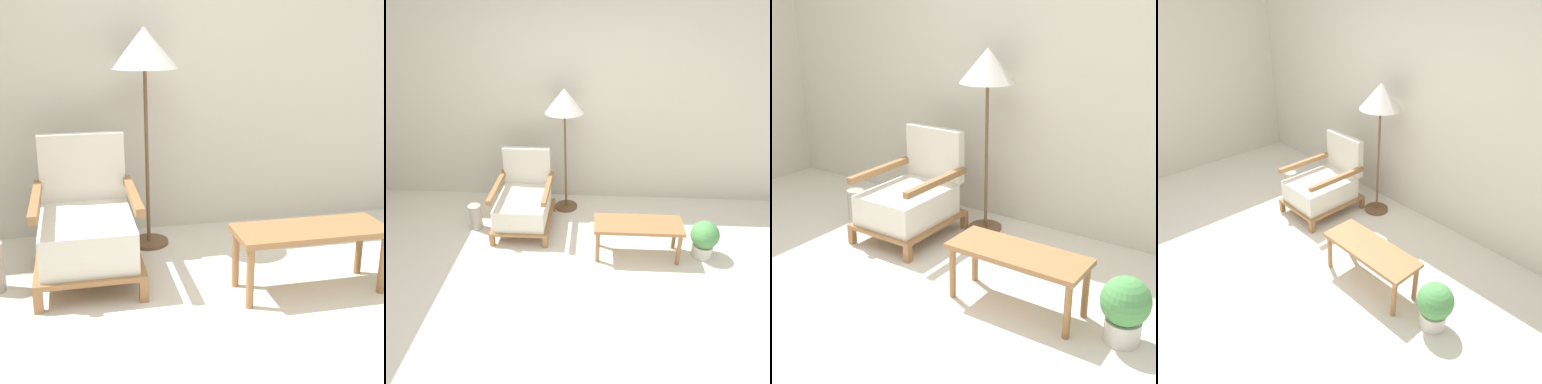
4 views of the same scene
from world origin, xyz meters
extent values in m
cube|color=beige|center=(0.00, 2.04, 1.35)|extent=(8.00, 0.06, 2.70)
cube|color=olive|center=(-0.91, 0.85, 0.06)|extent=(0.05, 0.05, 0.13)
cube|color=olive|center=(-0.33, 0.85, 0.06)|extent=(0.05, 0.05, 0.13)
cube|color=olive|center=(-0.91, 1.59, 0.06)|extent=(0.05, 0.05, 0.13)
cube|color=olive|center=(-0.33, 1.59, 0.06)|extent=(0.05, 0.05, 0.13)
cube|color=olive|center=(-0.62, 1.22, 0.14)|extent=(0.63, 0.79, 0.03)
cube|color=silver|center=(-0.62, 1.20, 0.28)|extent=(0.55, 0.69, 0.24)
cube|color=silver|center=(-0.62, 1.58, 0.62)|extent=(0.55, 0.08, 0.44)
cube|color=olive|center=(-0.90, 1.22, 0.52)|extent=(0.05, 0.73, 0.05)
cube|color=olive|center=(-0.33, 1.22, 0.52)|extent=(0.05, 0.73, 0.05)
cylinder|color=brown|center=(-0.18, 1.69, 0.01)|extent=(0.28, 0.28, 0.03)
cylinder|color=brown|center=(-0.18, 1.69, 0.63)|extent=(0.03, 0.03, 1.21)
cone|color=silver|center=(-0.18, 1.69, 1.37)|extent=(0.44, 0.44, 0.26)
cube|color=olive|center=(0.63, 0.78, 0.37)|extent=(0.89, 0.35, 0.04)
cylinder|color=olive|center=(0.23, 0.64, 0.18)|extent=(0.04, 0.04, 0.36)
cylinder|color=olive|center=(1.03, 0.64, 0.18)|extent=(0.04, 0.04, 0.36)
cylinder|color=olive|center=(0.23, 0.91, 0.18)|extent=(0.04, 0.04, 0.36)
cylinder|color=olive|center=(1.03, 0.91, 0.18)|extent=(0.04, 0.04, 0.36)
camera|label=1|loc=(-0.67, -1.87, 1.47)|focal=50.00mm
camera|label=2|loc=(0.21, -2.36, 2.48)|focal=35.00mm
camera|label=3|loc=(2.03, -1.85, 1.88)|focal=50.00mm
camera|label=4|loc=(2.40, -1.07, 2.41)|focal=35.00mm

